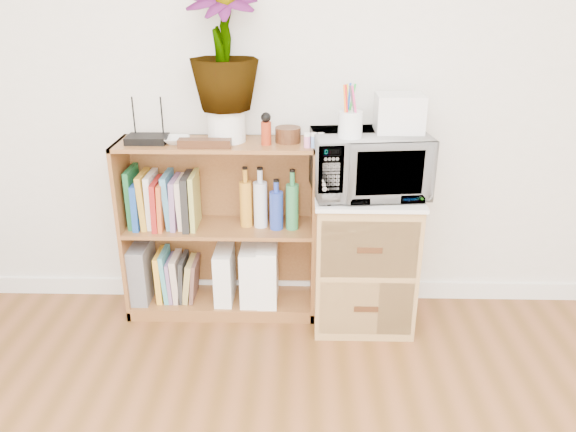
{
  "coord_description": "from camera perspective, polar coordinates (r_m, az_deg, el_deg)",
  "views": [
    {
      "loc": [
        0.07,
        -0.59,
        1.67
      ],
      "look_at": [
        0.01,
        1.95,
        0.62
      ],
      "focal_mm": 35.0,
      "sensor_mm": 36.0,
      "label": 1
    }
  ],
  "objects": [
    {
      "name": "wooden_bowl",
      "position": [
        2.78,
        -0.01,
        8.26
      ],
      "size": [
        0.13,
        0.13,
        0.07
      ],
      "primitive_type": "cylinder",
      "color": "#341A0E",
      "rests_on": "bookshelf"
    },
    {
      "name": "bookshelf",
      "position": [
        2.97,
        -6.91,
        -1.42
      ],
      "size": [
        1.0,
        0.3,
        0.95
      ],
      "primitive_type": "cube",
      "color": "brown",
      "rests_on": "ground"
    },
    {
      "name": "trinket_box",
      "position": [
        2.72,
        -8.47,
        7.32
      ],
      "size": [
        0.25,
        0.06,
        0.04
      ],
      "primitive_type": "cube",
      "color": "#361E0E",
      "rests_on": "bookshelf"
    },
    {
      "name": "liquor_bottles",
      "position": [
        2.88,
        -1.99,
        1.68
      ],
      "size": [
        0.3,
        0.07,
        0.31
      ],
      "color": "orange",
      "rests_on": "bookshelf"
    },
    {
      "name": "lower_books",
      "position": [
        3.14,
        -11.22,
        -6.05
      ],
      "size": [
        0.22,
        0.19,
        0.28
      ],
      "color": "yellow",
      "rests_on": "bookshelf"
    },
    {
      "name": "magazine_holder_left",
      "position": [
        3.07,
        -6.46,
        -5.89
      ],
      "size": [
        0.09,
        0.24,
        0.3
      ],
      "primitive_type": "cube",
      "color": "white",
      "rests_on": "bookshelf"
    },
    {
      "name": "potted_plant",
      "position": [
        2.75,
        -6.6,
        16.81
      ],
      "size": [
        0.33,
        0.33,
        0.6
      ],
      "primitive_type": "imported",
      "color": "#38772F",
      "rests_on": "plant_pot"
    },
    {
      "name": "magazine_holder_mid",
      "position": [
        3.05,
        -3.82,
        -5.8
      ],
      "size": [
        0.1,
        0.25,
        0.31
      ],
      "primitive_type": "cube",
      "color": "white",
      "rests_on": "bookshelf"
    },
    {
      "name": "white_bowl",
      "position": [
        2.82,
        -11.28,
        7.56
      ],
      "size": [
        0.13,
        0.13,
        0.03
      ],
      "primitive_type": "imported",
      "color": "silver",
      "rests_on": "bookshelf"
    },
    {
      "name": "wicker_unit",
      "position": [
        2.94,
        7.65,
        -4.37
      ],
      "size": [
        0.5,
        0.45,
        0.7
      ],
      "primitive_type": "cube",
      "color": "#9E7542",
      "rests_on": "ground"
    },
    {
      "name": "small_appliance",
      "position": [
        2.74,
        11.24,
        10.23
      ],
      "size": [
        0.22,
        0.19,
        0.18
      ],
      "primitive_type": "cube",
      "color": "silver",
      "rests_on": "microwave"
    },
    {
      "name": "cookbooks",
      "position": [
        2.96,
        -12.51,
        1.52
      ],
      "size": [
        0.35,
        0.2,
        0.31
      ],
      "color": "#1A6132",
      "rests_on": "bookshelf"
    },
    {
      "name": "paint_jars",
      "position": [
        2.69,
        2.65,
        7.5
      ],
      "size": [
        0.1,
        0.04,
        0.05
      ],
      "primitive_type": "cube",
      "color": "pink",
      "rests_on": "bookshelf"
    },
    {
      "name": "magazine_holder_right",
      "position": [
        3.04,
        -2.07,
        -5.71
      ],
      "size": [
        0.1,
        0.26,
        0.33
      ],
      "primitive_type": "cube",
      "color": "white",
      "rests_on": "bookshelf"
    },
    {
      "name": "skirting_board",
      "position": [
        3.26,
        -0.07,
        -7.34
      ],
      "size": [
        4.0,
        0.02,
        0.1
      ],
      "primitive_type": "cube",
      "color": "white",
      "rests_on": "ground"
    },
    {
      "name": "router",
      "position": [
        2.86,
        -14.12,
        7.58
      ],
      "size": [
        0.2,
        0.13,
        0.04
      ],
      "primitive_type": "cube",
      "color": "black",
      "rests_on": "bookshelf"
    },
    {
      "name": "kokeshi_doll",
      "position": [
        2.73,
        -2.24,
        8.4
      ],
      "size": [
        0.05,
        0.05,
        0.11
      ],
      "primitive_type": "cylinder",
      "color": "#992B12",
      "rests_on": "bookshelf"
    },
    {
      "name": "file_box",
      "position": [
        3.17,
        -14.57,
        -5.41
      ],
      "size": [
        0.09,
        0.25,
        0.31
      ],
      "primitive_type": "cube",
      "color": "slate",
      "rests_on": "bookshelf"
    },
    {
      "name": "microwave",
      "position": [
        2.74,
        8.22,
        5.28
      ],
      "size": [
        0.58,
        0.43,
        0.3
      ],
      "primitive_type": "imported",
      "rotation": [
        0.0,
        0.0,
        0.12
      ],
      "color": "silver",
      "rests_on": "wicker_unit"
    },
    {
      "name": "plant_pot",
      "position": [
        2.81,
        -6.26,
        9.13
      ],
      "size": [
        0.19,
        0.19,
        0.16
      ],
      "primitive_type": "cylinder",
      "color": "white",
      "rests_on": "bookshelf"
    },
    {
      "name": "pen_cup",
      "position": [
        2.6,
        6.35,
        9.24
      ],
      "size": [
        0.11,
        0.11,
        0.12
      ],
      "primitive_type": "cylinder",
      "color": "white",
      "rests_on": "microwave"
    }
  ]
}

